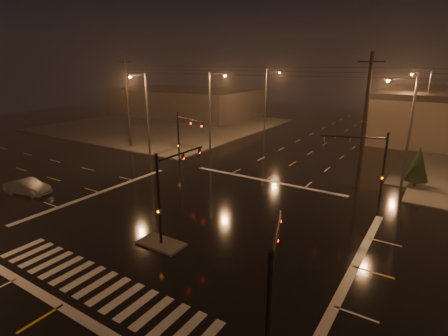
{
  "coord_description": "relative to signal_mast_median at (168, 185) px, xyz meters",
  "views": [
    {
      "loc": [
        14.11,
        -18.6,
        11.12
      ],
      "look_at": [
        -0.38,
        4.01,
        3.0
      ],
      "focal_mm": 28.0,
      "sensor_mm": 36.0,
      "label": 1
    }
  ],
  "objects": [
    {
      "name": "streetlight_2",
      "position": [
        -11.18,
        37.07,
        2.05
      ],
      "size": [
        2.77,
        0.32,
        10.0
      ],
      "color": "#38383A",
      "rests_on": "ground"
    },
    {
      "name": "conifer_0",
      "position": [
        12.54,
        19.75,
        -1.45
      ],
      "size": [
        2.06,
        2.06,
        3.92
      ],
      "color": "black",
      "rests_on": "ground"
    },
    {
      "name": "utility_pole_0",
      "position": [
        -22.0,
        17.07,
        2.38
      ],
      "size": [
        2.2,
        0.32,
        12.0
      ],
      "color": "black",
      "rests_on": "ground"
    },
    {
      "name": "streetlight_4",
      "position": [
        11.18,
        39.07,
        2.05
      ],
      "size": [
        2.77,
        0.32,
        10.0
      ],
      "color": "#38383A",
      "rests_on": "ground"
    },
    {
      "name": "sidewalk_nw",
      "position": [
        -30.0,
        33.07,
        -3.69
      ],
      "size": [
        36.0,
        36.0,
        0.12
      ],
      "primitive_type": "cube",
      "color": "#4C4A44",
      "rests_on": "ground"
    },
    {
      "name": "streetlight_1",
      "position": [
        -11.18,
        21.07,
        2.05
      ],
      "size": [
        2.77,
        0.32,
        10.0
      ],
      "color": "#38383A",
      "rests_on": "ground"
    },
    {
      "name": "utility_pole_1",
      "position": [
        8.0,
        17.07,
        2.38
      ],
      "size": [
        2.2,
        0.32,
        12.0
      ],
      "color": "black",
      "rests_on": "ground"
    },
    {
      "name": "crosswalk",
      "position": [
        -0.0,
        -5.93,
        -3.75
      ],
      "size": [
        15.0,
        2.6,
        0.01
      ],
      "primitive_type": "cube",
      "color": "beige",
      "rests_on": "ground"
    },
    {
      "name": "signal_mast_se",
      "position": [
        10.23,
        -6.68,
        -0.04
      ],
      "size": [
        1.55,
        3.87,
        6.0
      ],
      "color": "black",
      "rests_on": "ground"
    },
    {
      "name": "commercial_block",
      "position": [
        -35.0,
        45.07,
        -0.95
      ],
      "size": [
        30.0,
        18.0,
        5.6
      ],
      "primitive_type": "cube",
      "color": "#45403D",
      "rests_on": "ground"
    },
    {
      "name": "stop_bar_near",
      "position": [
        -0.0,
        -7.93,
        -3.75
      ],
      "size": [
        16.0,
        0.5,
        0.01
      ],
      "primitive_type": "cube",
      "color": "beige",
      "rests_on": "ground"
    },
    {
      "name": "median_island",
      "position": [
        -0.0,
        -0.93,
        -3.68
      ],
      "size": [
        3.0,
        1.6,
        0.15
      ],
      "primitive_type": "cube",
      "color": "#4C4A44",
      "rests_on": "ground"
    },
    {
      "name": "ground",
      "position": [
        -0.0,
        3.07,
        -3.75
      ],
      "size": [
        140.0,
        140.0,
        0.0
      ],
      "primitive_type": "plane",
      "color": "black",
      "rests_on": "ground"
    },
    {
      "name": "stop_bar_far",
      "position": [
        -0.0,
        14.07,
        -3.75
      ],
      "size": [
        16.0,
        0.5,
        0.01
      ],
      "primitive_type": "cube",
      "color": "beige",
      "rests_on": "ground"
    },
    {
      "name": "signal_mast_median",
      "position": [
        0.0,
        0.0,
        0.0
      ],
      "size": [
        0.25,
        4.59,
        6.0
      ],
      "color": "black",
      "rests_on": "ground"
    },
    {
      "name": "car_crossing",
      "position": [
        -16.0,
        -0.58,
        -3.06
      ],
      "size": [
        4.42,
        2.4,
        1.38
      ],
      "primitive_type": "imported",
      "rotation": [
        0.0,
        0.0,
        1.81
      ],
      "color": "#515458",
      "rests_on": "ground"
    },
    {
      "name": "streetlight_3",
      "position": [
        11.18,
        19.07,
        2.05
      ],
      "size": [
        2.77,
        0.32,
        10.0
      ],
      "color": "#38383A",
      "rests_on": "ground"
    },
    {
      "name": "streetlight_5",
      "position": [
        -16.0,
        14.26,
        2.05
      ],
      "size": [
        0.32,
        2.77,
        10.0
      ],
      "color": "#38383A",
      "rests_on": "ground"
    },
    {
      "name": "signal_mast_nw",
      "position": [
        -9.5,
        13.21,
        0.04
      ],
      "size": [
        4.84,
        1.86,
        6.0
      ],
      "color": "black",
      "rests_on": "ground"
    },
    {
      "name": "signal_mast_ne",
      "position": [
        9.5,
        13.21,
        0.04
      ],
      "size": [
        4.84,
        1.86,
        6.0
      ],
      "color": "black",
      "rests_on": "ground"
    }
  ]
}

